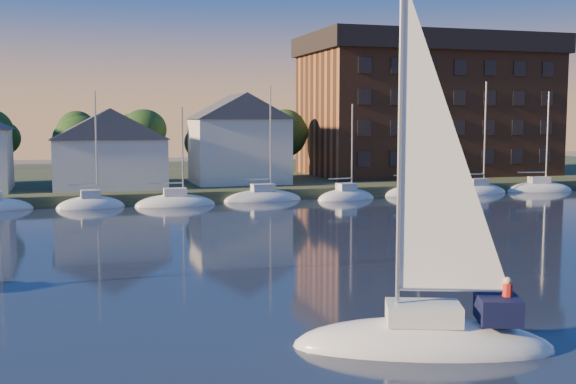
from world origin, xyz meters
name	(u,v)px	position (x,y,z in m)	size (l,w,h in m)	color
shoreline_land	(150,181)	(0.00, 75.00, 0.00)	(160.00, 50.00, 2.00)	#2E3B22
wooden_dock	(176,201)	(0.00, 52.00, 0.00)	(120.00, 3.00, 1.00)	brown
clubhouse_centre	(109,148)	(-6.00, 57.00, 5.13)	(11.55, 8.40, 8.08)	beige
clubhouse_east	(239,137)	(8.00, 59.00, 6.00)	(10.50, 8.40, 9.80)	beige
condo_block	(427,105)	(34.00, 64.95, 9.79)	(31.00, 17.00, 17.40)	brown
tree_line	(179,126)	(2.00, 63.00, 7.18)	(93.40, 5.40, 8.90)	#382819
moored_fleet	(180,204)	(0.00, 49.00, 0.10)	(87.50, 2.40, 12.05)	silver
hero_sailboat	(427,333)	(2.06, 3.87, 0.60)	(9.69, 6.05, 14.36)	silver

